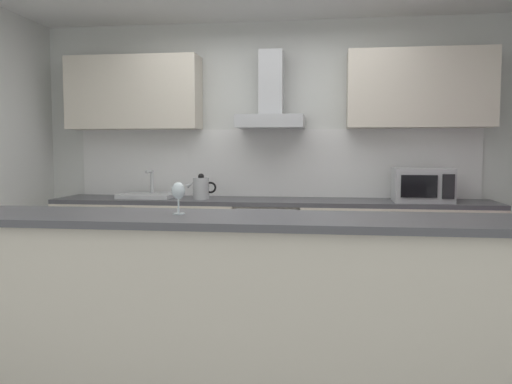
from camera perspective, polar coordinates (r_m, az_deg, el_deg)
The scene contains 13 objects.
ground at distance 3.74m, azimuth -1.01°, elevation -16.88°, with size 5.61×4.46×0.02m, color gray.
wall_back at distance 5.26m, azimuth 1.95°, elevation 3.92°, with size 5.61×0.12×2.60m, color silver.
backsplash_tile at distance 5.19m, azimuth 1.86°, elevation 3.14°, with size 3.91×0.02×0.66m, color white.
counter_back at distance 4.97m, azimuth 1.47°, elevation -5.98°, with size 4.05×0.60×0.90m.
counter_island at distance 2.97m, azimuth -2.21°, elevation -12.12°, with size 3.31×0.64×1.00m.
upper_cabinets at distance 5.06m, azimuth 1.70°, elevation 10.81°, with size 4.00×0.32×0.70m.
oven at distance 4.94m, azimuth 1.47°, elevation -5.92°, with size 0.60×0.62×0.80m.
refrigerator at distance 5.36m, azimuth -15.97°, elevation -5.65°, with size 0.58×0.60×0.85m.
microwave at distance 4.88m, azimuth 17.51°, elevation 0.73°, with size 0.50×0.38×0.30m.
sink at distance 5.15m, azimuth -11.57°, elevation -0.33°, with size 0.50×0.40×0.26m.
kettle at distance 4.95m, azimuth -5.92°, elevation 0.44°, with size 0.29×0.15×0.24m.
range_hood at distance 5.00m, azimuth 1.67°, elevation 9.47°, with size 0.62×0.45×0.72m.
wine_glass at distance 2.97m, azimuth -8.37°, elevation -0.00°, with size 0.08×0.08×0.18m.
Camera 1 is at (0.53, -3.44, 1.36)m, focal length 37.11 mm.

